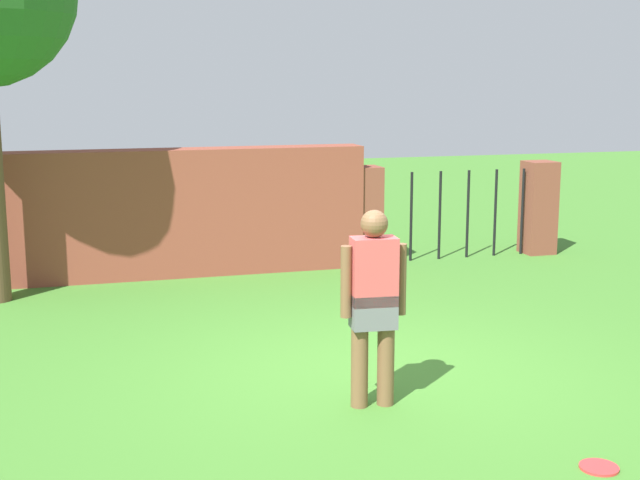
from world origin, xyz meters
The scene contains 5 objects.
ground_plane centered at (0.00, 0.00, 0.00)m, with size 40.00×40.00×0.00m, color #3D7528.
brick_wall centered at (-1.50, 4.50, 0.85)m, with size 5.66×0.50×1.71m, color brown.
person centered at (-0.29, -0.75, 0.90)m, with size 0.54×0.25×1.62m.
fence_gate centered at (2.82, 4.50, 0.70)m, with size 3.22×0.44×1.40m.
frisbee_red centered at (0.81, -2.30, 0.01)m, with size 0.27×0.27×0.02m, color red.
Camera 1 is at (-2.59, -7.17, 2.66)m, focal length 49.18 mm.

